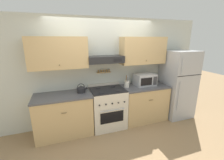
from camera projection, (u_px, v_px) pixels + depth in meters
name	position (u px, v px, depth m)	size (l,w,h in m)	color
ground_plane	(112.00, 133.00, 3.41)	(16.00, 16.00, 0.00)	#937551
wall_back	(103.00, 66.00, 3.59)	(5.20, 0.46, 2.55)	silver
counter_left	(64.00, 115.00, 3.28)	(1.20, 0.67, 0.91)	tan
counter_right	(143.00, 102.00, 3.90)	(1.16, 0.67, 0.91)	tan
stove_range	(108.00, 108.00, 3.58)	(0.79, 0.69, 1.00)	beige
refrigerator	(177.00, 84.00, 4.04)	(0.74, 0.77, 1.78)	#ADAFB5
tea_kettle	(81.00, 89.00, 3.31)	(0.24, 0.19, 0.20)	#232326
microwave	(145.00, 80.00, 3.81)	(0.51, 0.37, 0.29)	#ADAFB5
utensil_crock	(127.00, 84.00, 3.65)	(0.12, 0.12, 0.31)	silver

